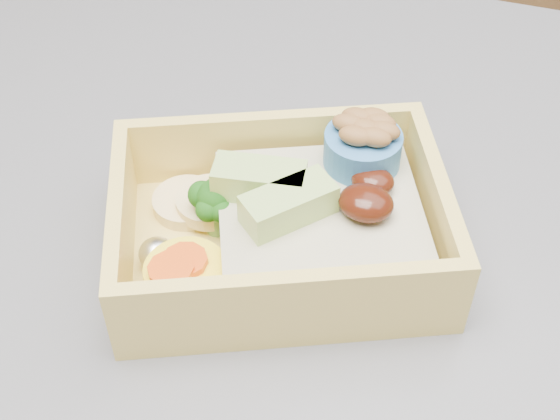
% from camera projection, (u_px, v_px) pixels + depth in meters
% --- Properties ---
extents(bento_box, '(0.20, 0.18, 0.06)m').
position_uv_depth(bento_box, '(290.00, 221.00, 0.40)').
color(bento_box, '#E7C75F').
rests_on(bento_box, island).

